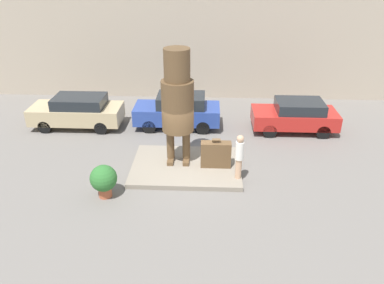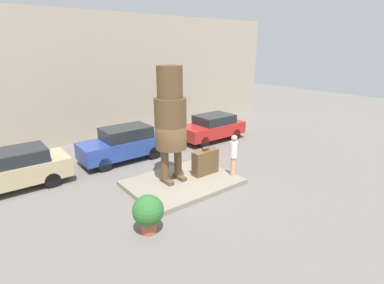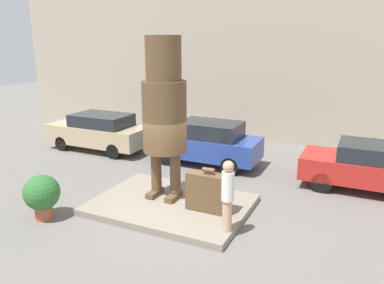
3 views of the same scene
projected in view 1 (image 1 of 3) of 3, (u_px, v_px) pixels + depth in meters
ground_plane at (186, 168)px, 15.27m from camera, size 60.00×60.00×0.00m
pedestal at (186, 166)px, 15.23m from camera, size 4.38×3.20×0.19m
building_backdrop at (195, 34)px, 21.32m from camera, size 28.00×0.60×7.42m
statue_figure at (178, 99)px, 14.23m from camera, size 1.25×1.25×4.63m
giant_suitcase at (216, 154)px, 14.84m from camera, size 1.20×0.42×1.23m
tourist at (239, 155)px, 13.86m from camera, size 0.31×0.31×1.79m
parked_car_tan at (77, 111)px, 18.54m from camera, size 4.46×1.78×1.61m
parked_car_blue at (178, 111)px, 18.50m from camera, size 4.20×1.72×1.69m
parked_car_red at (295, 115)px, 18.13m from camera, size 4.04×1.81×1.55m
planter_pot at (104, 179)px, 13.22m from camera, size 0.96×0.96×1.24m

